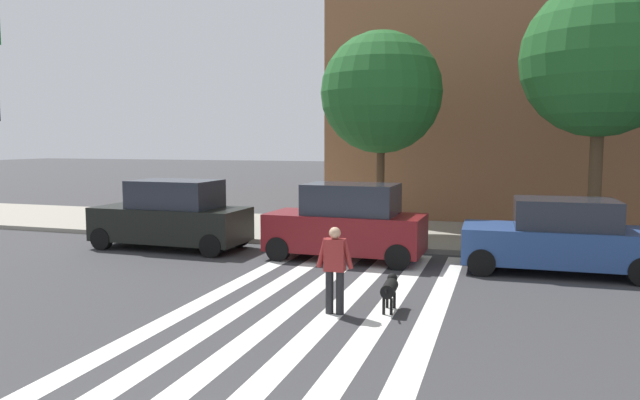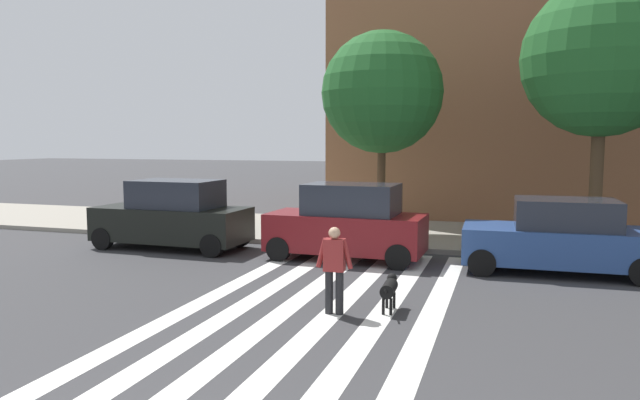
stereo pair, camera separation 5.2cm
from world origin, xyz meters
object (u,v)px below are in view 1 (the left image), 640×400
parked_car_near_curb (172,216)px  parked_car_third_in_line (558,237)px  street_tree_middle (601,59)px  street_tree_nearest (381,93)px  pedestrian_dog_walker (335,265)px  dog_on_leash (390,288)px  parked_car_behind_first (347,223)px

parked_car_near_curb → parked_car_third_in_line: size_ratio=1.04×
parked_car_near_curb → street_tree_middle: street_tree_middle is taller
street_tree_nearest → pedestrian_dog_walker: (0.92, -8.53, -3.84)m
street_tree_nearest → pedestrian_dog_walker: size_ratio=4.02×
street_tree_nearest → street_tree_middle: bearing=-6.0°
dog_on_leash → street_tree_middle: bearing=58.7°
parked_car_third_in_line → parked_car_behind_first: bearing=-180.0°
parked_car_near_curb → dog_on_leash: bearing=-30.8°
parked_car_third_in_line → parked_car_near_curb: bearing=-180.0°
parked_car_behind_first → dog_on_leash: size_ratio=4.08×
parked_car_near_curb → parked_car_behind_first: size_ratio=1.09×
parked_car_third_in_line → street_tree_middle: size_ratio=0.59×
street_tree_middle → dog_on_leash: (-4.46, -7.35, -5.04)m
parked_car_near_curb → parked_car_behind_first: 5.42m
pedestrian_dog_walker → dog_on_leash: bearing=28.5°
parked_car_third_in_line → street_tree_nearest: street_tree_nearest is taller
street_tree_nearest → dog_on_leash: bearing=-76.9°
pedestrian_dog_walker → dog_on_leash: (0.94, 0.51, -0.48)m
parked_car_third_in_line → dog_on_leash: (-3.31, -4.45, -0.43)m
parked_car_third_in_line → street_tree_middle: street_tree_middle is taller
parked_car_near_curb → parked_car_third_in_line: 10.76m
pedestrian_dog_walker → dog_on_leash: pedestrian_dog_walker is taller
parked_car_near_curb → parked_car_behind_first: parked_car_behind_first is taller
parked_car_near_curb → dog_on_leash: size_ratio=4.45×
parked_car_near_curb → street_tree_middle: (11.91, 2.90, 4.50)m
street_tree_nearest → pedestrian_dog_walker: 9.40m
parked_car_behind_first → parked_car_third_in_line: (5.34, 0.00, -0.12)m
parked_car_near_curb → street_tree_nearest: (5.59, 3.57, 3.78)m
parked_car_third_in_line → street_tree_middle: 5.56m
pedestrian_dog_walker → street_tree_nearest: bearing=96.2°
parked_car_near_curb → street_tree_middle: bearing=13.7°
parked_car_near_curb → parked_car_behind_first: bearing=-0.0°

